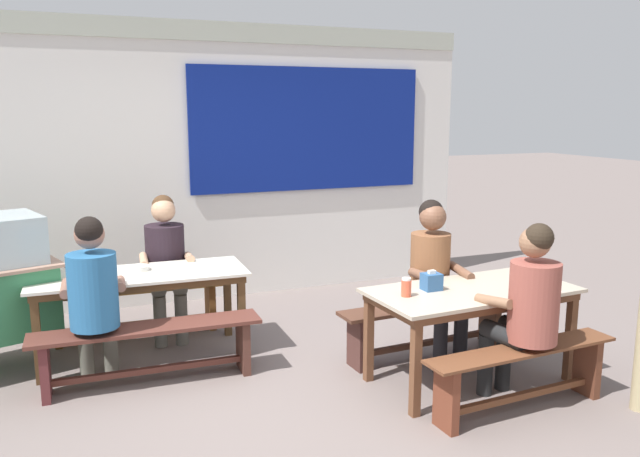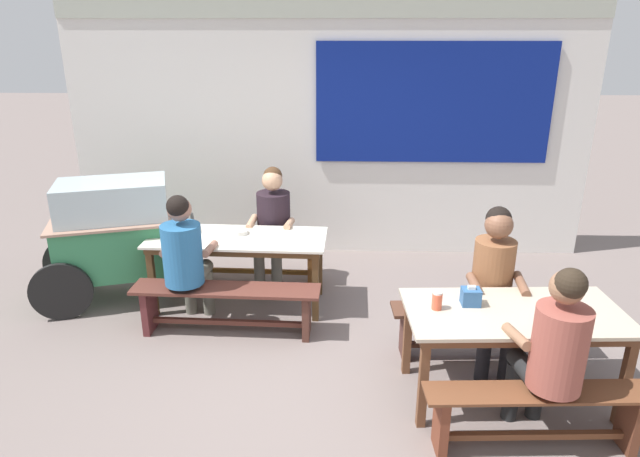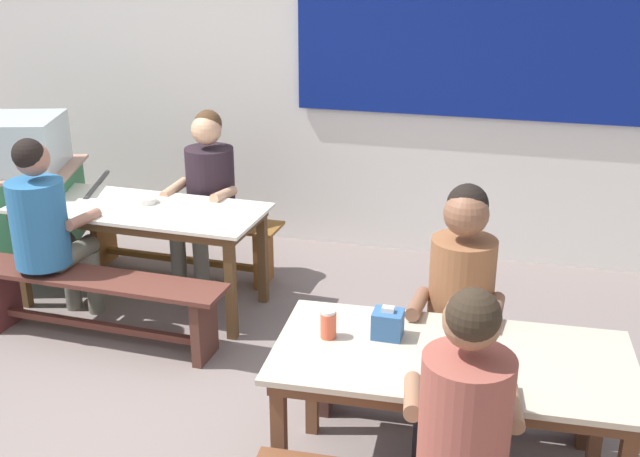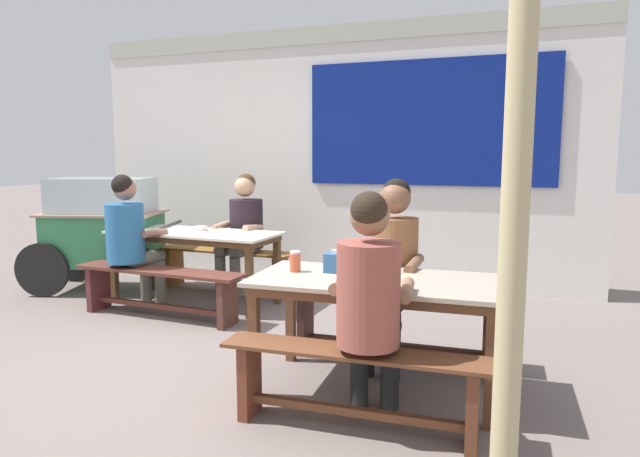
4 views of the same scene
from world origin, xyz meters
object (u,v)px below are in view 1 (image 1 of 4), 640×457
person_center_facing (166,256)px  condiment_jar (406,287)px  dining_table_near (471,298)px  bench_near_front (521,372)px  dining_table_far (140,282)px  bench_far_front (149,344)px  bench_near_back (427,320)px  person_left_back_turned (93,291)px  bench_far_back (137,304)px  person_near_front (527,303)px  soup_bowl (140,268)px  tissue_box (431,281)px  person_right_near_table (434,270)px

person_center_facing → condiment_jar: (1.40, -1.88, 0.06)m
dining_table_near → condiment_jar: condiment_jar is taller
bench_near_front → dining_table_far: bearing=139.1°
dining_table_near → bench_far_front: bearing=159.5°
dining_table_near → bench_near_front: size_ratio=1.07×
bench_near_back → person_left_back_turned: size_ratio=1.22×
person_left_back_turned → bench_far_back: bearing=69.3°
bench_near_back → person_near_front: person_near_front is taller
dining_table_far → person_near_front: bearing=-39.2°
condiment_jar → bench_near_front: bearing=-44.2°
person_near_front → soup_bowl: (-2.31, 1.98, 0.00)m
tissue_box → person_near_front: bearing=-56.1°
dining_table_near → person_center_facing: 2.72m
bench_far_front → person_center_facing: 1.17m
dining_table_far → bench_near_back: size_ratio=1.10×
dining_table_near → tissue_box: (-0.30, 0.08, 0.14)m
soup_bowl → bench_near_front: bearing=-42.2°
bench_far_back → bench_far_front: size_ratio=0.94×
bench_far_back → bench_near_back: bearing=-32.7°
dining_table_far → tissue_box: (1.94, -1.32, 0.14)m
person_near_front → condiment_jar: person_near_front is taller
bench_far_back → person_right_near_table: person_right_near_table is taller
bench_near_back → condiment_jar: 0.90m
bench_near_front → person_center_facing: person_center_facing is taller
bench_near_back → person_left_back_turned: person_left_back_turned is taller
bench_near_back → bench_near_front: bearing=-87.0°
soup_bowl → person_left_back_turned: bearing=-124.8°
bench_far_back → person_center_facing: size_ratio=1.24×
person_near_front → condiment_jar: 0.82m
dining_table_near → person_right_near_table: size_ratio=1.20×
dining_table_far → person_right_near_table: bearing=-22.4°
dining_table_near → condiment_jar: bearing=179.2°
bench_far_front → person_left_back_turned: size_ratio=1.30×
person_center_facing → tissue_box: bearing=-47.6°
person_center_facing → bench_near_back: bearing=-34.7°
bench_far_front → tissue_box: tissue_box is taller
bench_far_back → bench_far_front: 1.12m
dining_table_near → person_center_facing: size_ratio=1.24×
bench_near_front → person_near_front: size_ratio=1.14×
dining_table_near → dining_table_far: bearing=147.9°
dining_table_near → condiment_jar: (-0.55, 0.01, 0.14)m
person_center_facing → tissue_box: (1.65, -1.81, 0.06)m
dining_table_far → bench_near_front: bearing=-40.9°
person_center_facing → dining_table_far: bearing=-120.6°
person_right_near_table → tissue_box: person_right_near_table is taller
bench_near_front → condiment_jar: size_ratio=10.94×
person_near_front → person_right_near_table: bearing=96.4°
person_near_front → person_right_near_table: person_right_near_table is taller
dining_table_far → bench_near_back: dining_table_far is taller
bench_far_front → person_left_back_turned: (-0.36, 0.07, 0.43)m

